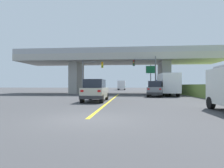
{
  "coord_description": "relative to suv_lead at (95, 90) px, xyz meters",
  "views": [
    {
      "loc": [
        1.87,
        -8.23,
        1.49
      ],
      "look_at": [
        -0.49,
        16.88,
        1.65
      ],
      "focal_mm": 30.54,
      "sensor_mm": 36.0,
      "label": 1
    }
  ],
  "objects": [
    {
      "name": "traffic_signal_farside",
      "position": [
        -3.37,
        13.01,
        2.82
      ],
      "size": [
        3.48,
        0.36,
        6.12
      ],
      "color": "slate",
      "rests_on": "ground"
    },
    {
      "name": "traffic_signal_nearside",
      "position": [
        5.89,
        12.1,
        2.84
      ],
      "size": [
        3.54,
        0.36,
        5.91
      ],
      "color": "#56595E",
      "rests_on": "ground"
    },
    {
      "name": "ground",
      "position": [
        1.28,
        16.92,
        -1.01
      ],
      "size": [
        160.0,
        160.0,
        0.0
      ],
      "primitive_type": "plane",
      "color": "#424244"
    },
    {
      "name": "lane_divider_stripe",
      "position": [
        1.28,
        2.65,
        -1.01
      ],
      "size": [
        0.2,
        23.34,
        0.01
      ],
      "primitive_type": "cube",
      "color": "yellow",
      "rests_on": "ground"
    },
    {
      "name": "overpass_bridge",
      "position": [
        1.28,
        16.92,
        4.47
      ],
      "size": [
        35.2,
        8.56,
        7.56
      ],
      "color": "#A8A59E",
      "rests_on": "ground"
    },
    {
      "name": "suv_crossing",
      "position": [
        6.48,
        7.91,
        -0.0
      ],
      "size": [
        2.7,
        4.74,
        2.02
      ],
      "rotation": [
        0.0,
        0.0,
        -0.2
      ],
      "color": "slate",
      "rests_on": "ground"
    },
    {
      "name": "semi_truck_distant",
      "position": [
        0.53,
        44.06,
        0.53
      ],
      "size": [
        2.33,
        7.17,
        2.88
      ],
      "color": "navy",
      "rests_on": "ground"
    },
    {
      "name": "highway_sign",
      "position": [
        6.55,
        14.19,
        2.54
      ],
      "size": [
        1.6,
        0.17,
        4.82
      ],
      "color": "#56595E",
      "rests_on": "ground"
    },
    {
      "name": "box_truck",
      "position": [
        8.42,
        10.37,
        0.61
      ],
      "size": [
        2.33,
        7.16,
        3.07
      ],
      "color": "navy",
      "rests_on": "ground"
    },
    {
      "name": "suv_lead",
      "position": [
        0.0,
        0.0,
        0.0
      ],
      "size": [
        1.92,
        4.67,
        2.02
      ],
      "color": "#B7B29E",
      "rests_on": "ground"
    }
  ]
}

